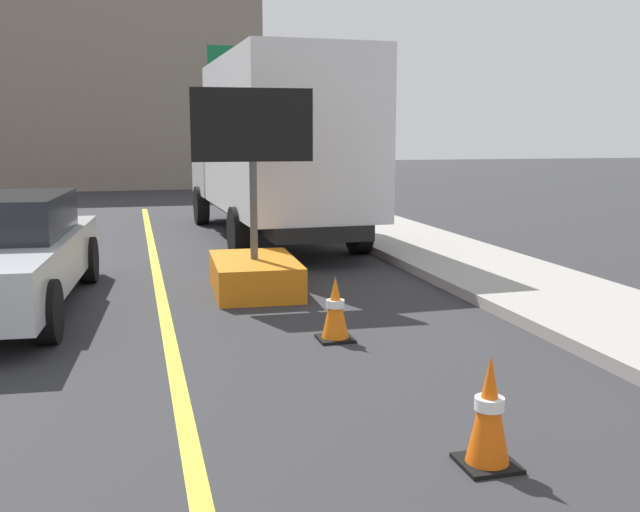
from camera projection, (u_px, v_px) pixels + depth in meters
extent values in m
cube|color=orange|center=(255.00, 275.00, 9.77)|extent=(1.17, 1.84, 0.45)
cylinder|color=#4C4C4C|center=(254.00, 211.00, 9.62)|extent=(0.10, 0.10, 1.30)
cube|color=black|center=(252.00, 125.00, 9.44)|extent=(1.60, 0.14, 0.95)
sphere|color=yellow|center=(293.00, 125.00, 9.60)|extent=(0.09, 0.09, 0.09)
sphere|color=yellow|center=(271.00, 125.00, 9.54)|extent=(0.09, 0.09, 0.09)
sphere|color=yellow|center=(248.00, 125.00, 9.47)|extent=(0.09, 0.09, 0.09)
sphere|color=yellow|center=(225.00, 125.00, 9.41)|extent=(0.09, 0.09, 0.09)
sphere|color=yellow|center=(212.00, 111.00, 9.34)|extent=(0.09, 0.09, 0.09)
sphere|color=yellow|center=(212.00, 139.00, 9.40)|extent=(0.09, 0.09, 0.09)
cube|color=black|center=(271.00, 210.00, 14.82)|extent=(1.84, 7.94, 0.25)
cube|color=silver|center=(244.00, 154.00, 17.33)|extent=(2.33, 2.28, 1.90)
cube|color=silver|center=(284.00, 135.00, 13.42)|extent=(2.44, 5.44, 2.80)
cylinder|color=black|center=(201.00, 205.00, 17.08)|extent=(0.31, 0.91, 0.90)
cylinder|color=black|center=(290.00, 203.00, 17.68)|extent=(0.31, 0.91, 0.90)
cylinder|color=black|center=(239.00, 233.00, 12.30)|extent=(0.31, 0.91, 0.90)
cylinder|color=black|center=(359.00, 228.00, 12.90)|extent=(0.31, 0.91, 0.90)
cylinder|color=black|center=(48.00, 312.00, 7.32)|extent=(0.27, 0.67, 0.66)
cylinder|color=black|center=(88.00, 260.00, 10.35)|extent=(0.27, 0.67, 0.66)
cylinder|color=gray|center=(292.00, 122.00, 23.29)|extent=(0.18, 0.18, 5.00)
cube|color=#0F6033|center=(249.00, 68.00, 22.55)|extent=(2.59, 0.29, 1.30)
cube|color=white|center=(248.00, 68.00, 22.58)|extent=(1.81, 0.17, 0.18)
cube|color=gray|center=(54.00, 86.00, 30.27)|extent=(16.19, 8.95, 8.17)
cube|color=black|center=(487.00, 463.00, 4.65)|extent=(0.36, 0.36, 0.03)
cone|color=#EA5B0C|center=(489.00, 409.00, 4.59)|extent=(0.28, 0.28, 0.71)
cylinder|color=white|center=(489.00, 403.00, 4.58)|extent=(0.19, 0.19, 0.08)
cube|color=black|center=(335.00, 338.00, 7.49)|extent=(0.36, 0.36, 0.03)
cone|color=orange|center=(335.00, 307.00, 7.44)|extent=(0.28, 0.28, 0.65)
cylinder|color=white|center=(335.00, 304.00, 7.43)|extent=(0.19, 0.19, 0.08)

